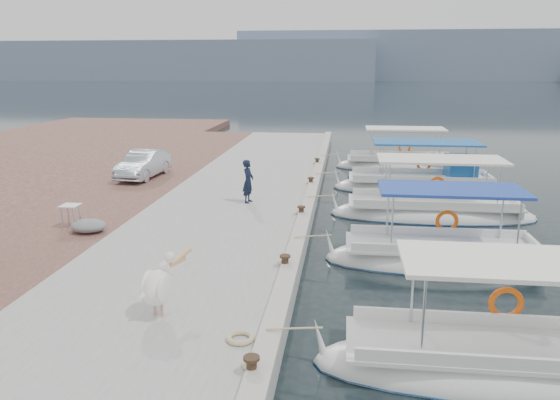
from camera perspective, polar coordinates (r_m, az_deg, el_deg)
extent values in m
plane|color=black|center=(17.43, 2.96, -4.55)|extent=(400.00, 400.00, 0.00)
cube|color=#969791|center=(22.51, -3.77, 0.35)|extent=(6.00, 40.00, 0.50)
cube|color=#AAA596|center=(22.10, 3.32, 0.93)|extent=(0.44, 40.00, 0.12)
cube|color=brown|center=(23.93, -15.62, 0.67)|extent=(4.00, 40.00, 0.50)
cube|color=slate|center=(215.36, -9.87, 14.07)|extent=(140.00, 40.00, 14.00)
cube|color=slate|center=(229.85, 17.19, 14.15)|extent=(160.00, 40.00, 18.00)
ellipsoid|color=silver|center=(11.19, 21.87, -16.39)|extent=(6.78, 2.02, 1.30)
ellipsoid|color=#16529A|center=(11.20, 21.86, -16.48)|extent=(6.82, 2.07, 0.22)
cube|color=silver|center=(10.95, 22.11, -14.11)|extent=(5.56, 1.74, 0.08)
cube|color=white|center=(10.36, 23.85, -6.00)|extent=(4.07, 1.86, 0.08)
cylinder|color=silver|center=(9.62, 14.73, -12.19)|extent=(0.05, 0.05, 1.60)
torus|color=#FB5A0D|center=(11.68, 22.55, -9.93)|extent=(0.68, 0.12, 0.68)
ellipsoid|color=silver|center=(16.27, 16.36, -6.29)|extent=(6.52, 2.12, 1.30)
ellipsoid|color=#16529A|center=(16.28, 16.36, -6.36)|extent=(6.55, 2.16, 0.22)
cube|color=silver|center=(16.11, 16.48, -4.62)|extent=(5.34, 1.82, 0.08)
cube|color=#2140A6|center=(15.72, 17.47, 1.06)|extent=(3.91, 1.95, 0.08)
cylinder|color=silver|center=(14.93, 11.62, -2.56)|extent=(0.05, 0.05, 1.60)
torus|color=#FB5A0D|center=(16.99, 17.04, -2.12)|extent=(0.68, 0.12, 0.68)
ellipsoid|color=silver|center=(21.11, 15.57, -1.62)|extent=(7.52, 2.29, 1.30)
ellipsoid|color=#16529A|center=(21.11, 15.57, -1.67)|extent=(7.56, 2.34, 0.22)
cube|color=silver|center=(20.99, 15.66, -0.30)|extent=(6.17, 1.97, 0.08)
cube|color=white|center=(20.69, 16.47, 4.09)|extent=(4.51, 2.11, 0.08)
cylinder|color=silver|center=(19.77, 11.32, 1.48)|extent=(0.05, 0.05, 1.60)
torus|color=#FB5A0D|center=(21.98, 16.10, 1.50)|extent=(0.68, 0.12, 0.68)
ellipsoid|color=silver|center=(25.54, 14.34, 1.11)|extent=(7.74, 2.48, 1.30)
ellipsoid|color=#16529A|center=(25.55, 14.34, 1.07)|extent=(7.78, 2.53, 0.22)
cube|color=silver|center=(25.44, 14.41, 2.21)|extent=(6.35, 2.13, 0.08)
cube|color=#215EA5|center=(25.20, 15.07, 5.85)|extent=(4.65, 2.28, 0.08)
cylinder|color=silver|center=(24.21, 10.70, 3.76)|extent=(0.05, 0.05, 1.60)
torus|color=#FB5A0D|center=(26.55, 14.79, 3.65)|extent=(0.68, 0.12, 0.68)
cube|color=#16529A|center=(25.63, 18.35, 3.27)|extent=(1.20, 1.73, 1.00)
ellipsoid|color=silver|center=(30.73, 12.42, 3.33)|extent=(7.00, 2.22, 1.30)
ellipsoid|color=#16529A|center=(30.74, 12.42, 3.29)|extent=(7.03, 2.26, 0.22)
cube|color=silver|center=(30.65, 12.47, 4.24)|extent=(5.74, 1.91, 0.08)
cube|color=white|center=(30.44, 12.96, 7.28)|extent=(4.20, 2.04, 0.08)
cylinder|color=silver|center=(29.59, 9.65, 5.61)|extent=(0.05, 0.05, 1.60)
torus|color=#FB5A0D|center=(31.65, 12.88, 5.34)|extent=(0.68, 0.12, 0.68)
cylinder|color=black|center=(9.47, -2.99, -16.96)|extent=(0.18, 0.18, 0.30)
cylinder|color=black|center=(9.40, -3.00, -16.18)|extent=(0.28, 0.28, 0.05)
cylinder|color=black|center=(13.96, 0.54, -6.47)|extent=(0.18, 0.18, 0.30)
cylinder|color=black|center=(13.90, 0.54, -5.89)|extent=(0.28, 0.28, 0.05)
cylinder|color=black|center=(18.70, 2.24, -1.17)|extent=(0.18, 0.18, 0.30)
cylinder|color=black|center=(18.66, 2.24, -0.73)|extent=(0.28, 0.28, 0.05)
cylinder|color=black|center=(23.56, 3.24, 1.96)|extent=(0.18, 0.18, 0.30)
cylinder|color=black|center=(23.52, 3.25, 2.32)|extent=(0.28, 0.28, 0.05)
cylinder|color=black|center=(28.46, 3.91, 4.02)|extent=(0.18, 0.18, 0.30)
cylinder|color=black|center=(28.43, 3.91, 4.32)|extent=(0.28, 0.28, 0.05)
cylinder|color=tan|center=(11.73, -12.98, -10.72)|extent=(0.06, 0.06, 0.38)
cylinder|color=tan|center=(11.62, -12.25, -10.93)|extent=(0.06, 0.06, 0.38)
ellipsoid|color=white|center=(11.51, -12.73, -8.92)|extent=(0.83, 1.03, 0.71)
cylinder|color=white|center=(11.62, -11.75, -7.04)|extent=(0.26, 0.36, 0.38)
sphere|color=white|center=(11.63, -11.46, -5.87)|extent=(0.23, 0.23, 0.23)
cone|color=#EAA566|center=(11.92, -10.35, -5.88)|extent=(0.36, 0.68, 0.28)
imported|color=black|center=(20.36, -3.35, 1.96)|extent=(0.48, 0.64, 1.62)
imported|color=#A9B4C1|center=(25.77, -14.09, 3.64)|extent=(1.55, 3.78, 1.22)
ellipsoid|color=slate|center=(17.84, -19.40, -2.56)|extent=(1.10, 0.90, 0.40)
cylinder|color=silver|center=(18.44, -21.82, -1.76)|extent=(0.06, 0.06, 0.70)
cylinder|color=silver|center=(18.26, -20.72, -1.81)|extent=(0.06, 0.06, 0.70)
cylinder|color=silver|center=(18.78, -21.25, -1.43)|extent=(0.06, 0.06, 0.70)
cylinder|color=silver|center=(18.60, -20.16, -1.48)|extent=(0.06, 0.06, 0.70)
cube|color=white|center=(18.43, -21.09, -0.53)|extent=(0.55, 0.55, 0.03)
torus|color=#C6B284|center=(10.54, -4.16, -14.18)|extent=(0.54, 0.54, 0.10)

